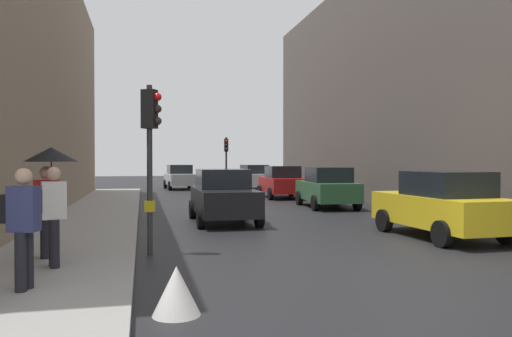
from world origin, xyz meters
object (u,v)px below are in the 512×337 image
(traffic_light_near_right, at_px, (151,138))
(car_yellow_taxi, at_px, (442,205))
(traffic_light_far_median, at_px, (226,154))
(car_white_compact, at_px, (254,177))
(car_silver_hatchback, at_px, (180,177))
(car_green_estate, at_px, (327,187))
(warning_sign_triangle, at_px, (176,291))
(pedestrian_with_grey_backpack, at_px, (21,221))
(pedestrian_with_black_backpack, at_px, (51,210))
(car_red_sedan, at_px, (282,182))
(pedestrian_with_umbrella, at_px, (50,171))
(car_dark_suv, at_px, (223,196))

(traffic_light_near_right, distance_m, car_yellow_taxi, 7.75)
(traffic_light_far_median, relative_size, car_white_compact, 0.83)
(traffic_light_far_median, bearing_deg, car_silver_hatchback, 123.45)
(car_green_estate, relative_size, warning_sign_triangle, 6.65)
(traffic_light_near_right, relative_size, pedestrian_with_grey_backpack, 2.08)
(car_silver_hatchback, xyz_separation_m, pedestrian_with_black_backpack, (-4.22, -26.58, 0.29))
(car_green_estate, xyz_separation_m, car_yellow_taxi, (-0.16, -8.65, 0.00))
(car_red_sedan, xyz_separation_m, pedestrian_with_black_backpack, (-9.05, -16.75, 0.29))
(car_green_estate, bearing_deg, car_red_sedan, 93.84)
(warning_sign_triangle, bearing_deg, traffic_light_near_right, 93.34)
(car_red_sedan, xyz_separation_m, pedestrian_with_umbrella, (-9.23, -15.81, 0.96))
(pedestrian_with_grey_backpack, xyz_separation_m, warning_sign_triangle, (2.15, -1.17, -0.84))
(car_dark_suv, relative_size, car_green_estate, 0.97)
(traffic_light_near_right, relative_size, car_green_estate, 0.85)
(car_red_sedan, xyz_separation_m, car_green_estate, (0.39, -5.81, 0.00))
(traffic_light_far_median, height_order, car_red_sedan, traffic_light_far_median)
(car_silver_hatchback, distance_m, car_white_compact, 5.34)
(car_yellow_taxi, bearing_deg, car_red_sedan, 90.93)
(car_red_sedan, bearing_deg, car_green_estate, -86.16)
(traffic_light_near_right, distance_m, warning_sign_triangle, 4.92)
(pedestrian_with_umbrella, bearing_deg, car_silver_hatchback, 80.26)
(car_dark_suv, distance_m, pedestrian_with_black_backpack, 8.06)
(pedestrian_with_black_backpack, distance_m, warning_sign_triangle, 3.46)
(car_white_compact, bearing_deg, pedestrian_with_black_backpack, -110.32)
(car_yellow_taxi, relative_size, pedestrian_with_umbrella, 1.98)
(car_silver_hatchback, xyz_separation_m, car_white_compact, (5.23, -1.07, 0.00))
(car_green_estate, bearing_deg, pedestrian_with_umbrella, -133.88)
(car_dark_suv, height_order, car_white_compact, same)
(car_yellow_taxi, distance_m, pedestrian_with_grey_backpack, 10.18)
(car_red_sedan, bearing_deg, car_silver_hatchback, 116.18)
(traffic_light_far_median, bearing_deg, traffic_light_near_right, -104.01)
(traffic_light_near_right, distance_m, car_silver_hatchback, 25.07)
(car_green_estate, distance_m, pedestrian_with_black_backpack, 14.46)
(car_silver_hatchback, height_order, warning_sign_triangle, car_silver_hatchback)
(car_silver_hatchback, bearing_deg, pedestrian_with_umbrella, -99.74)
(car_silver_hatchback, xyz_separation_m, pedestrian_with_grey_backpack, (-4.37, -28.10, 0.29))
(car_red_sedan, height_order, car_silver_hatchback, same)
(car_silver_hatchback, relative_size, pedestrian_with_black_backpack, 2.44)
(car_dark_suv, bearing_deg, car_green_estate, 37.71)
(pedestrian_with_umbrella, bearing_deg, car_red_sedan, 59.73)
(traffic_light_near_right, xyz_separation_m, car_silver_hatchback, (2.48, 24.89, -1.66))
(traffic_light_near_right, bearing_deg, car_white_compact, 72.07)
(pedestrian_with_umbrella, height_order, pedestrian_with_black_backpack, pedestrian_with_umbrella)
(traffic_light_near_right, relative_size, warning_sign_triangle, 5.66)
(traffic_light_near_right, distance_m, car_dark_suv, 5.98)
(traffic_light_near_right, distance_m, pedestrian_with_black_backpack, 2.79)
(pedestrian_with_umbrella, relative_size, pedestrian_with_grey_backpack, 1.21)
(traffic_light_far_median, height_order, pedestrian_with_grey_backpack, traffic_light_far_median)
(car_red_sedan, height_order, pedestrian_with_black_backpack, pedestrian_with_black_backpack)
(car_yellow_taxi, bearing_deg, traffic_light_near_right, -175.40)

